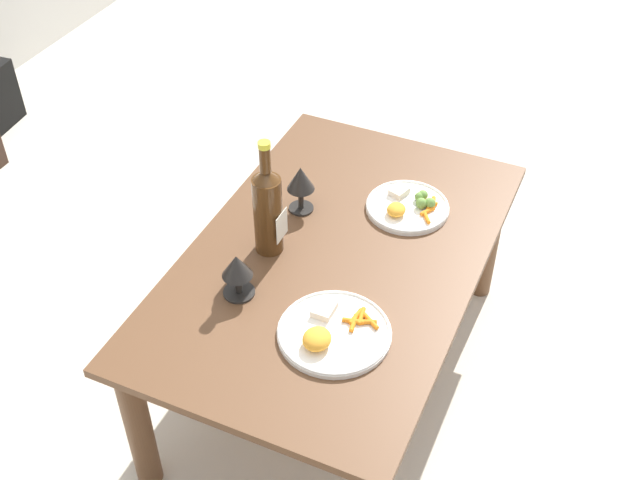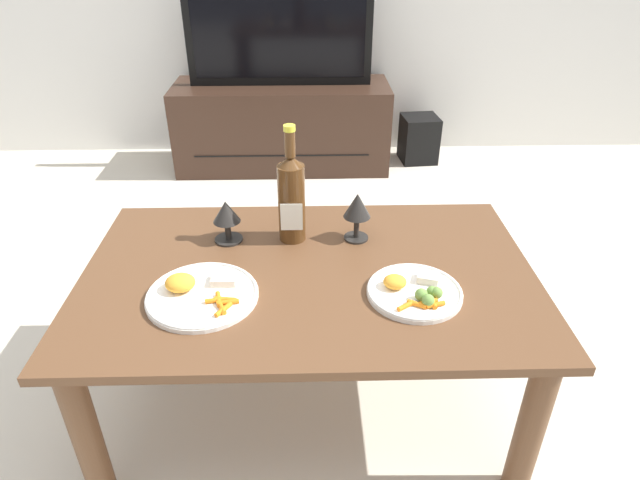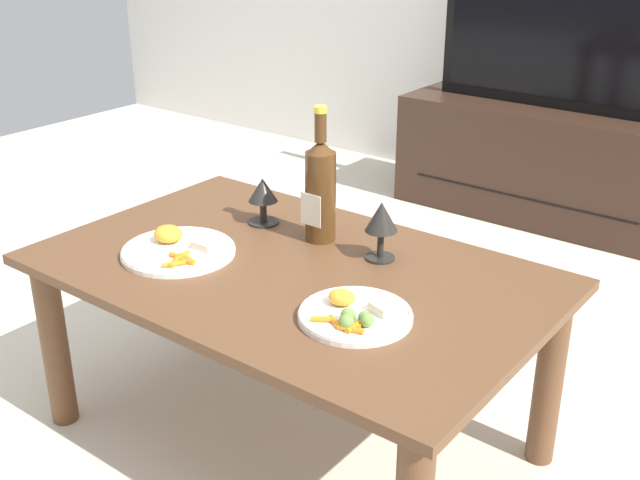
# 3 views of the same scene
# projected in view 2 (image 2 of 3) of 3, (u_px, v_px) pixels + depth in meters

# --- Properties ---
(ground_plane) EXTENTS (6.40, 6.40, 0.00)m
(ground_plane) POSITION_uv_depth(u_px,v_px,m) (309.00, 400.00, 1.73)
(ground_plane) COLOR beige
(dining_table) EXTENTS (1.22, 0.77, 0.50)m
(dining_table) POSITION_uv_depth(u_px,v_px,m) (308.00, 296.00, 1.52)
(dining_table) COLOR brown
(dining_table) RESTS_ON ground_plane
(tv_stand) EXTENTS (1.24, 0.45, 0.49)m
(tv_stand) POSITION_uv_depth(u_px,v_px,m) (282.00, 126.00, 3.24)
(tv_stand) COLOR #382319
(tv_stand) RESTS_ON ground_plane
(tv_screen) EXTENTS (1.02, 0.05, 0.57)m
(tv_screen) POSITION_uv_depth(u_px,v_px,m) (278.00, 32.00, 2.96)
(tv_screen) COLOR black
(tv_screen) RESTS_ON tv_stand
(floor_speaker) EXTENTS (0.23, 0.23, 0.28)m
(floor_speaker) POSITION_uv_depth(u_px,v_px,m) (418.00, 139.00, 3.35)
(floor_speaker) COLOR black
(floor_speaker) RESTS_ON ground_plane
(wine_bottle) EXTENTS (0.08, 0.08, 0.35)m
(wine_bottle) POSITION_uv_depth(u_px,v_px,m) (290.00, 196.00, 1.55)
(wine_bottle) COLOR #4C2D14
(wine_bottle) RESTS_ON dining_table
(goblet_left) EXTENTS (0.08, 0.08, 0.13)m
(goblet_left) POSITION_uv_depth(u_px,v_px,m) (225.00, 215.00, 1.57)
(goblet_left) COLOR black
(goblet_left) RESTS_ON dining_table
(goblet_right) EXTENTS (0.08, 0.08, 0.15)m
(goblet_right) POSITION_uv_depth(u_px,v_px,m) (356.00, 208.00, 1.57)
(goblet_right) COLOR black
(goblet_right) RESTS_ON dining_table
(dinner_plate_left) EXTENTS (0.28, 0.28, 0.05)m
(dinner_plate_left) POSITION_uv_depth(u_px,v_px,m) (200.00, 293.00, 1.37)
(dinner_plate_left) COLOR white
(dinner_plate_left) RESTS_ON dining_table
(dinner_plate_right) EXTENTS (0.24, 0.24, 0.04)m
(dinner_plate_right) POSITION_uv_depth(u_px,v_px,m) (413.00, 291.00, 1.37)
(dinner_plate_right) COLOR white
(dinner_plate_right) RESTS_ON dining_table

